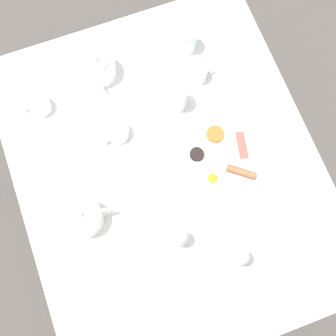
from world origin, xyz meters
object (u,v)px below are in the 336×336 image
object	(u,v)px
fork_by_plate	(307,265)
pepper_grinder	(180,238)
teapot_far	(98,67)
teacup_with_saucer_right	(118,132)
teapot_near	(84,217)
water_glass_short	(177,97)
salt_grinder	(241,257)
spoon_for_tea	(201,312)
teacup_with_saucer_left	(40,106)
knife_by_plate	(118,301)
creamer_jug	(199,73)
breakfast_plate	(221,158)
wine_glass_spare	(187,39)

from	to	relation	value
fork_by_plate	pepper_grinder	bearing A→B (deg)	148.88
teapot_far	teacup_with_saucer_right	bearing A→B (deg)	6.26
teacup_with_saucer_right	teapot_near	bearing A→B (deg)	-128.45
teacup_with_saucer_right	fork_by_plate	distance (m)	0.74
water_glass_short	salt_grinder	world-z (taller)	water_glass_short
salt_grinder	spoon_for_tea	size ratio (longest dim) A/B	0.71
teacup_with_saucer_left	knife_by_plate	xyz separation A→B (m)	(0.05, -0.69, -0.02)
teapot_near	pepper_grinder	distance (m)	0.31
pepper_grinder	knife_by_plate	size ratio (longest dim) A/B	0.71
water_glass_short	creamer_jug	size ratio (longest dim) A/B	1.25
pepper_grinder	knife_by_plate	xyz separation A→B (m)	(-0.24, -0.11, -0.05)
creamer_jug	water_glass_short	bearing A→B (deg)	-147.32
breakfast_plate	teacup_with_saucer_right	distance (m)	0.35
fork_by_plate	creamer_jug	bearing A→B (deg)	96.64
teacup_with_saucer_left	teapot_far	bearing A→B (deg)	15.21
salt_grinder	fork_by_plate	size ratio (longest dim) A/B	0.57
teacup_with_saucer_left	salt_grinder	distance (m)	0.83
teapot_near	wine_glass_spare	xyz separation A→B (m)	(0.52, 0.47, 0.01)
breakfast_plate	pepper_grinder	size ratio (longest dim) A/B	2.95
fork_by_plate	breakfast_plate	bearing A→B (deg)	106.59
teapot_near	wine_glass_spare	distance (m)	0.70
salt_grinder	knife_by_plate	world-z (taller)	salt_grinder
knife_by_plate	spoon_for_tea	world-z (taller)	same
breakfast_plate	creamer_jug	distance (m)	0.31
wine_glass_spare	water_glass_short	bearing A→B (deg)	-118.91
creamer_jug	spoon_for_tea	bearing A→B (deg)	-110.79
teapot_near	fork_by_plate	xyz separation A→B (m)	(0.60, -0.37, -0.04)
teacup_with_saucer_left	spoon_for_tea	distance (m)	0.85
teacup_with_saucer_right	wine_glass_spare	distance (m)	0.41
teacup_with_saucer_right	fork_by_plate	xyz separation A→B (m)	(0.42, -0.61, -0.02)
teapot_far	creamer_jug	bearing A→B (deg)	76.21
teacup_with_saucer_right	spoon_for_tea	xyz separation A→B (m)	(0.05, -0.63, -0.02)
pepper_grinder	fork_by_plate	distance (m)	0.41
creamer_jug	pepper_grinder	distance (m)	0.57
water_glass_short	knife_by_plate	size ratio (longest dim) A/B	0.72
teapot_far	fork_by_plate	world-z (taller)	teapot_far
water_glass_short	spoon_for_tea	xyz separation A→B (m)	(-0.17, -0.67, -0.05)
pepper_grinder	water_glass_short	bearing A→B (deg)	70.36
wine_glass_spare	salt_grinder	distance (m)	0.76
wine_glass_spare	teacup_with_saucer_left	bearing A→B (deg)	-174.46
creamer_jug	knife_by_plate	size ratio (longest dim) A/B	0.58
wine_glass_spare	pepper_grinder	distance (m)	0.69
teacup_with_saucer_left	water_glass_short	world-z (taller)	water_glass_short
teacup_with_saucer_left	water_glass_short	distance (m)	0.47
breakfast_plate	teapot_far	world-z (taller)	teapot_far
wine_glass_spare	knife_by_plate	bearing A→B (deg)	-124.13
salt_grinder	fork_by_plate	distance (m)	0.22
breakfast_plate	teacup_with_saucer_left	xyz separation A→B (m)	(-0.51, 0.38, 0.02)
teapot_near	teacup_with_saucer_left	xyz separation A→B (m)	(-0.03, 0.42, -0.02)
fork_by_plate	knife_by_plate	size ratio (longest dim) A/B	1.23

